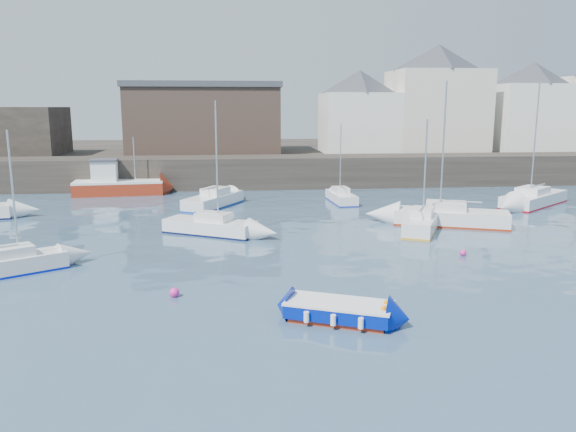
{
  "coord_description": "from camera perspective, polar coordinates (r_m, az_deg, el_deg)",
  "views": [
    {
      "loc": [
        -3.41,
        -20.28,
        7.84
      ],
      "look_at": [
        0.0,
        12.0,
        1.5
      ],
      "focal_mm": 35.0,
      "sensor_mm": 36.0,
      "label": 1
    }
  ],
  "objects": [
    {
      "name": "bldg_east_a",
      "position": [
        66.54,
        14.88,
        11.53
      ],
      "size": [
        13.36,
        13.36,
        11.8
      ],
      "color": "beige",
      "rests_on": "land_strip"
    },
    {
      "name": "sailboat_d",
      "position": [
        39.19,
        16.16,
        -0.07
      ],
      "size": [
        7.8,
        4.89,
        9.49
      ],
      "color": "white",
      "rests_on": "ground"
    },
    {
      "name": "bldg_east_d",
      "position": [
        63.44,
        7.23,
        10.54
      ],
      "size": [
        11.14,
        11.14,
        8.95
      ],
      "color": "white",
      "rests_on": "land_strip"
    },
    {
      "name": "sailboat_g",
      "position": [
        49.4,
        23.69,
        1.64
      ],
      "size": [
        7.56,
        6.73,
        9.75
      ],
      "color": "white",
      "rests_on": "ground"
    },
    {
      "name": "buoy_mid",
      "position": [
        31.52,
        17.34,
        -3.86
      ],
      "size": [
        0.35,
        0.35,
        0.35
      ],
      "primitive_type": "sphere",
      "color": "#EE2696",
      "rests_on": "ground"
    },
    {
      "name": "quay_wall",
      "position": [
        55.74,
        -2.49,
        4.51
      ],
      "size": [
        90.0,
        5.0,
        3.0
      ],
      "primitive_type": "cube",
      "color": "#28231E",
      "rests_on": "ground"
    },
    {
      "name": "land_strip",
      "position": [
        73.64,
        -3.37,
        6.02
      ],
      "size": [
        90.0,
        32.0,
        2.8
      ],
      "primitive_type": "cube",
      "color": "#28231E",
      "rests_on": "ground"
    },
    {
      "name": "buoy_near",
      "position": [
        24.25,
        -11.45,
        -8.04
      ],
      "size": [
        0.42,
        0.42,
        0.42
      ],
      "primitive_type": "sphere",
      "color": "#EE2696",
      "rests_on": "ground"
    },
    {
      "name": "fishing_boat",
      "position": [
        53.2,
        -17.09,
        3.18
      ],
      "size": [
        8.04,
        3.59,
        5.18
      ],
      "color": "maroon",
      "rests_on": "ground"
    },
    {
      "name": "sailboat_b",
      "position": [
        35.36,
        -7.87,
        -1.04
      ],
      "size": [
        6.12,
        4.53,
        7.64
      ],
      "color": "white",
      "rests_on": "ground"
    },
    {
      "name": "sailboat_a",
      "position": [
        29.87,
        -26.52,
        -4.41
      ],
      "size": [
        5.3,
        4.24,
        6.8
      ],
      "color": "white",
      "rests_on": "ground"
    },
    {
      "name": "sailboat_f",
      "position": [
        46.87,
        5.43,
        1.94
      ],
      "size": [
        1.9,
        5.06,
        6.46
      ],
      "color": "white",
      "rests_on": "ground"
    },
    {
      "name": "water",
      "position": [
        22.01,
        3.33,
        -9.84
      ],
      "size": [
        220.0,
        220.0,
        0.0
      ],
      "primitive_type": "plane",
      "color": "#2D4760",
      "rests_on": "ground"
    },
    {
      "name": "sailboat_h",
      "position": [
        45.03,
        -7.54,
        1.63
      ],
      "size": [
        4.94,
        6.65,
        8.32
      ],
      "color": "white",
      "rests_on": "ground"
    },
    {
      "name": "warehouse",
      "position": [
        63.34,
        -8.5,
        9.83
      ],
      "size": [
        16.4,
        10.4,
        7.6
      ],
      "color": "#3D2D26",
      "rests_on": "land_strip"
    },
    {
      "name": "bldg_east_b",
      "position": [
        70.71,
        23.48,
        10.18
      ],
      "size": [
        11.88,
        11.88,
        9.95
      ],
      "color": "white",
      "rests_on": "land_strip"
    },
    {
      "name": "sailboat_c",
      "position": [
        36.73,
        13.42,
        -0.72
      ],
      "size": [
        3.94,
        5.57,
        7.07
      ],
      "color": "white",
      "rests_on": "ground"
    },
    {
      "name": "buoy_far",
      "position": [
        36.68,
        -4.89,
        -1.33
      ],
      "size": [
        0.45,
        0.45,
        0.45
      ],
      "primitive_type": "sphere",
      "color": "#EE2696",
      "rests_on": "ground"
    },
    {
      "name": "blue_dinghy",
      "position": [
        21.17,
        5.19,
        -9.53
      ],
      "size": [
        4.27,
        3.12,
        0.75
      ],
      "color": "maroon",
      "rests_on": "ground"
    }
  ]
}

